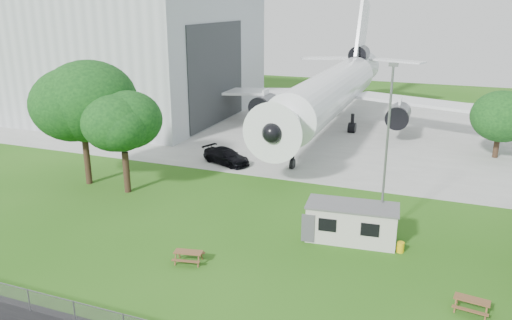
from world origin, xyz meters
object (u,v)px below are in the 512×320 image
(airliner, at_px, (333,89))
(site_cabin, at_px, (352,222))
(hangar, at_px, (98,47))
(picnic_west, at_px, (189,262))
(picnic_east, at_px, (470,312))

(airliner, distance_m, site_cabin, 32.21)
(hangar, distance_m, site_cabin, 54.72)
(hangar, distance_m, airliner, 36.21)
(site_cabin, bearing_deg, hangar, 145.08)
(hangar, xyz_separation_m, picnic_west, (35.38, -37.83, -9.41))
(airliner, height_order, picnic_west, airliner)
(picnic_west, bearing_deg, hangar, 122.10)
(hangar, relative_size, airliner, 0.90)
(airliner, bearing_deg, site_cabin, -74.76)
(site_cabin, xyz_separation_m, picnic_east, (7.58, -6.11, -1.31))
(airliner, xyz_separation_m, picnic_west, (-0.59, -37.69, -5.27))
(airliner, relative_size, picnic_west, 26.52)
(picnic_west, relative_size, picnic_east, 1.00)
(hangar, bearing_deg, airliner, -0.22)
(site_cabin, distance_m, picnic_west, 11.38)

